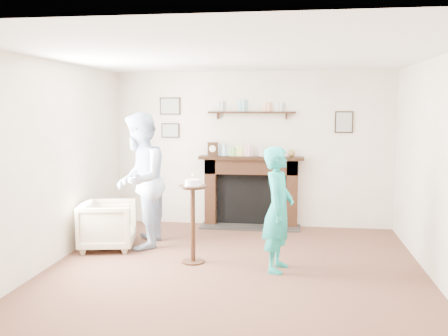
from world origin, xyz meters
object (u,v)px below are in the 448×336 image
Objects in this scene: armchair at (109,249)px; man at (141,247)px; woman at (277,270)px; pedestal_table at (193,208)px.

armchair is 0.39× the size of man.
woman reaches higher than armchair.
man is 1.26× the size of woman.
armchair is 2.40m from woman.
woman is 1.27m from pedestal_table.
pedestal_table is (0.86, -0.59, 0.69)m from man.
armchair is 0.49× the size of woman.
man reaches higher than woman.
man is at bearing 145.55° from pedestal_table.
woman is at bearing -7.67° from pedestal_table.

